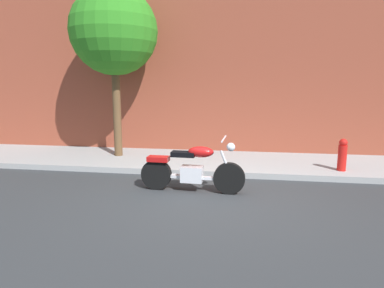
# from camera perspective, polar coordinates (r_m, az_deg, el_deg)

# --- Properties ---
(ground_plane) EXTENTS (60.00, 60.00, 0.00)m
(ground_plane) POSITION_cam_1_polar(r_m,az_deg,el_deg) (6.55, 2.40, -9.27)
(ground_plane) COLOR #303335
(sidewalk) EXTENTS (24.47, 2.51, 0.14)m
(sidewalk) POSITION_cam_1_polar(r_m,az_deg,el_deg) (9.20, 4.33, -3.08)
(sidewalk) COLOR #9D9D9D
(sidewalk) RESTS_ON ground
(building_facade) EXTENTS (24.47, 0.50, 8.42)m
(building_facade) POSITION_cam_1_polar(r_m,az_deg,el_deg) (10.64, 5.33, 21.17)
(building_facade) COLOR brown
(building_facade) RESTS_ON ground
(motorcycle) EXTENTS (2.15, 0.70, 1.13)m
(motorcycle) POSITION_cam_1_polar(r_m,az_deg,el_deg) (6.87, -0.01, -4.39)
(motorcycle) COLOR black
(motorcycle) RESTS_ON ground
(street_tree) EXTENTS (2.36, 2.36, 4.74)m
(street_tree) POSITION_cam_1_polar(r_m,az_deg,el_deg) (9.81, -13.03, 17.93)
(street_tree) COLOR brown
(street_tree) RESTS_ON ground
(fire_hydrant) EXTENTS (0.20, 0.20, 0.91)m
(fire_hydrant) POSITION_cam_1_polar(r_m,az_deg,el_deg) (8.72, 23.97, -2.09)
(fire_hydrant) COLOR red
(fire_hydrant) RESTS_ON ground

